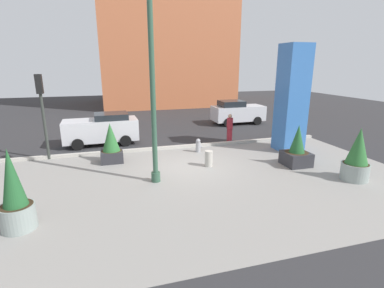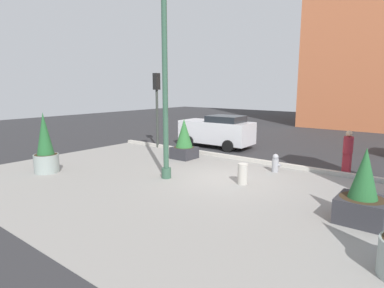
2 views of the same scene
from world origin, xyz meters
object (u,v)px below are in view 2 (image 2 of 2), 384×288
at_px(potted_plant_near_left, 363,194).
at_px(car_intersection, 217,131).
at_px(potted_plant_by_pillar, 45,148).
at_px(lamp_post, 165,77).
at_px(concrete_bollard, 243,174).
at_px(potted_plant_curbside, 184,141).
at_px(fire_hydrant, 275,163).
at_px(pedestrian_crossing, 348,150).
at_px(traffic_light_corner, 157,98).

bearing_deg(potted_plant_near_left, car_intersection, 143.67).
relative_size(potted_plant_by_pillar, potted_plant_near_left, 1.25).
height_order(lamp_post, concrete_bollard, lamp_post).
bearing_deg(car_intersection, potted_plant_near_left, -36.33).
distance_m(lamp_post, potted_plant_near_left, 7.28).
bearing_deg(potted_plant_near_left, potted_plant_curbside, 160.47).
relative_size(fire_hydrant, car_intersection, 0.18).
xyz_separation_m(potted_plant_by_pillar, fire_hydrant, (7.20, 5.76, -0.62)).
bearing_deg(potted_plant_curbside, potted_plant_near_left, -19.53).
relative_size(fire_hydrant, pedestrian_crossing, 0.43).
xyz_separation_m(lamp_post, fire_hydrant, (2.85, 3.39, -3.38)).
bearing_deg(concrete_bollard, lamp_post, -157.42).
xyz_separation_m(fire_hydrant, car_intersection, (-4.94, 3.13, 0.56)).
relative_size(potted_plant_curbside, concrete_bollard, 2.55).
xyz_separation_m(potted_plant_curbside, concrete_bollard, (4.29, -1.94, -0.48)).
relative_size(lamp_post, car_intersection, 1.81).
xyz_separation_m(fire_hydrant, concrete_bollard, (-0.20, -2.29, 0.01)).
xyz_separation_m(potted_plant_curbside, pedestrian_crossing, (6.86, 1.64, 0.13)).
bearing_deg(potted_plant_by_pillar, car_intersection, 75.74).
bearing_deg(potted_plant_near_left, fire_hydrant, 138.99).
relative_size(lamp_post, traffic_light_corner, 1.85).
distance_m(potted_plant_curbside, potted_plant_by_pillar, 6.05).
xyz_separation_m(lamp_post, car_intersection, (-2.09, 6.52, -2.82)).
bearing_deg(concrete_bollard, fire_hydrant, 84.90).
bearing_deg(potted_plant_by_pillar, pedestrian_crossing, 36.37).
relative_size(lamp_post, potted_plant_curbside, 4.01).
height_order(concrete_bollard, traffic_light_corner, traffic_light_corner).
height_order(concrete_bollard, car_intersection, car_intersection).
bearing_deg(pedestrian_crossing, potted_plant_by_pillar, -143.63).
bearing_deg(pedestrian_crossing, potted_plant_near_left, -72.89).
bearing_deg(pedestrian_crossing, fire_hydrant, -151.43).
bearing_deg(traffic_light_corner, lamp_post, -42.84).
bearing_deg(car_intersection, potted_plant_curbside, -82.70).
distance_m(potted_plant_curbside, pedestrian_crossing, 7.06).
distance_m(potted_plant_curbside, traffic_light_corner, 3.83).
height_order(lamp_post, pedestrian_crossing, lamp_post).
bearing_deg(concrete_bollard, potted_plant_curbside, 155.68).
relative_size(potted_plant_curbside, pedestrian_crossing, 1.09).
relative_size(traffic_light_corner, car_intersection, 0.98).
xyz_separation_m(lamp_post, concrete_bollard, (2.65, 1.10, -3.38)).
xyz_separation_m(car_intersection, pedestrian_crossing, (7.31, -1.84, 0.05)).
height_order(lamp_post, potted_plant_near_left, lamp_post).
height_order(potted_plant_curbside, fire_hydrant, potted_plant_curbside).
bearing_deg(potted_plant_by_pillar, traffic_light_corner, 92.77).
xyz_separation_m(potted_plant_near_left, traffic_light_corner, (-11.30, 4.22, 2.07)).
height_order(potted_plant_curbside, pedestrian_crossing, potted_plant_curbside).
relative_size(fire_hydrant, traffic_light_corner, 0.18).
distance_m(traffic_light_corner, pedestrian_crossing, 10.06).
bearing_deg(potted_plant_near_left, concrete_bollard, 165.99).
bearing_deg(fire_hydrant, pedestrian_crossing, 28.57).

